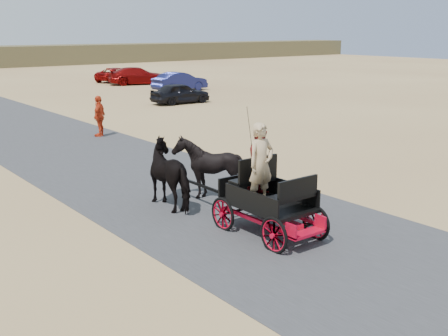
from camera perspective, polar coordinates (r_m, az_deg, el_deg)
ground at (r=12.35m, az=7.62°, el=-7.28°), size 140.00×140.00×0.00m
road at (r=12.35m, az=7.63°, el=-7.26°), size 6.00×140.00×0.01m
carriage at (r=12.53m, az=4.52°, el=-5.13°), size 1.30×2.40×0.72m
horse_left at (r=14.35m, az=-5.17°, el=-0.62°), size 0.91×2.01×1.70m
horse_right at (r=14.95m, az=-1.63°, el=0.03°), size 1.37×1.54×1.70m
driver_man at (r=12.08m, az=3.77°, el=0.39°), size 0.66×0.43×1.80m
passenger_woman at (r=12.83m, az=3.80°, el=0.68°), size 0.77×0.60×1.58m
pedestrian at (r=24.31m, az=-12.55°, el=5.17°), size 1.03×0.99×1.73m
car_a at (r=34.48m, az=-4.47°, el=7.59°), size 3.73×1.59×1.26m
car_b at (r=41.49m, az=-4.51°, el=8.75°), size 4.22×1.65×1.37m
car_c at (r=46.77m, az=-8.75°, el=9.24°), size 5.16×3.28×1.39m
car_d at (r=49.59m, az=-10.77°, el=9.30°), size 4.72×3.67×1.19m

